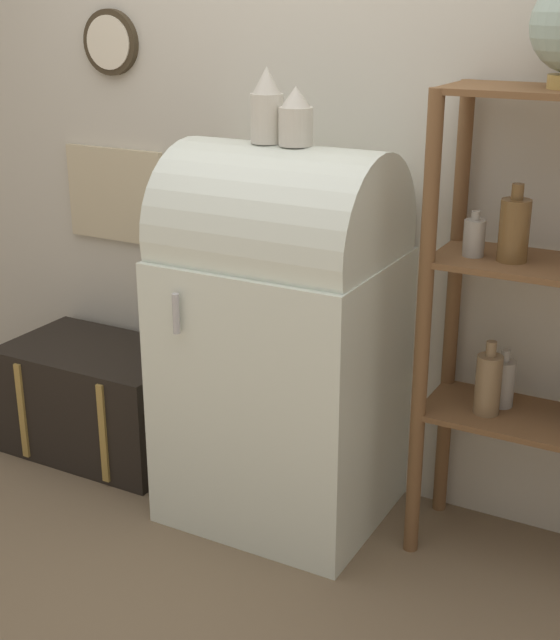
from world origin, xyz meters
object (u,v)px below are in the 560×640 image
Objects in this scene: vase_left at (267,108)px; vase_center at (296,118)px; suitcase_trunk at (101,399)px; refrigerator at (281,334)px.

vase_left reaches higher than vase_center.
suitcase_trunk is at bearing 177.33° from vase_center.
vase_left is at bearing -2.66° from suitcase_trunk.
vase_center is at bearing -2.45° from refrigerator.
suitcase_trunk is 4.06× the size of vase_center.
refrigerator is 7.26× the size of vase_center.
vase_left is (-0.06, 0.00, 0.78)m from refrigerator.
vase_left is (0.83, -0.04, 1.26)m from suitcase_trunk.
suitcase_trunk is at bearing 177.32° from refrigerator.
vase_center is (0.95, -0.04, 1.23)m from suitcase_trunk.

